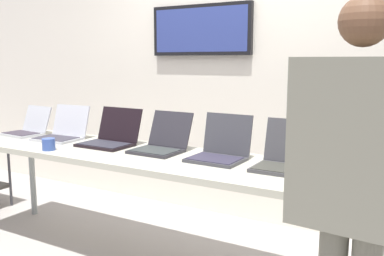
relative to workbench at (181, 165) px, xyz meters
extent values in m
cube|color=silver|center=(0.00, 1.13, 0.59)|extent=(8.00, 0.06, 2.65)
cube|color=black|center=(-0.45, 1.08, 0.92)|extent=(0.96, 0.05, 0.44)
cube|color=navy|center=(-0.45, 1.06, 0.92)|extent=(0.90, 0.02, 0.38)
cube|color=#ABAA96|center=(0.00, 0.00, 0.03)|extent=(3.66, 0.70, 0.04)
cylinder|color=gray|center=(-1.73, 0.25, -0.36)|extent=(0.05, 0.05, 0.74)
cube|color=#ADB0B8|center=(-1.57, 0.04, 0.06)|extent=(0.33, 0.25, 0.02)
cube|color=#332D36|center=(-1.57, 0.03, 0.07)|extent=(0.30, 0.20, 0.00)
cube|color=#ADB0B8|center=(-1.55, 0.19, 0.17)|extent=(0.32, 0.11, 0.21)
cube|color=white|center=(-1.55, 0.20, 0.17)|extent=(0.29, 0.09, 0.18)
cube|color=#AFB1BB|center=(-1.15, 0.03, 0.06)|extent=(0.35, 0.27, 0.02)
cube|color=#302E37|center=(-1.15, 0.02, 0.07)|extent=(0.32, 0.22, 0.00)
cube|color=#AFB1BB|center=(-1.16, 0.19, 0.18)|extent=(0.34, 0.10, 0.24)
cube|color=#AEC8EF|center=(-1.16, 0.20, 0.18)|extent=(0.31, 0.08, 0.21)
cube|color=black|center=(-0.67, 0.04, 0.06)|extent=(0.38, 0.26, 0.02)
cube|color=#262630|center=(-0.67, 0.03, 0.07)|extent=(0.35, 0.21, 0.00)
cube|color=black|center=(-0.67, 0.21, 0.19)|extent=(0.37, 0.09, 0.24)
cube|color=#235137|center=(-0.67, 0.21, 0.19)|extent=(0.35, 0.08, 0.21)
cube|color=#27252B|center=(-0.23, 0.05, 0.06)|extent=(0.33, 0.27, 0.02)
cube|color=#2B3030|center=(-0.23, 0.04, 0.07)|extent=(0.30, 0.21, 0.00)
cube|color=#27252B|center=(-0.22, 0.22, 0.18)|extent=(0.32, 0.11, 0.24)
cube|color=#304B81|center=(-0.22, 0.23, 0.18)|extent=(0.30, 0.09, 0.21)
cube|color=#36363C|center=(0.23, 0.04, 0.06)|extent=(0.33, 0.27, 0.02)
cube|color=#2A2738|center=(0.23, 0.02, 0.07)|extent=(0.31, 0.22, 0.00)
cube|color=#36363C|center=(0.23, 0.20, 0.19)|extent=(0.33, 0.07, 0.26)
cube|color=white|center=(0.23, 0.20, 0.19)|extent=(0.30, 0.06, 0.23)
cube|color=#39393D|center=(0.66, 0.02, 0.06)|extent=(0.34, 0.26, 0.02)
cube|color=#32332D|center=(0.66, 0.01, 0.07)|extent=(0.31, 0.21, 0.00)
cube|color=#39393D|center=(0.66, 0.18, 0.19)|extent=(0.34, 0.07, 0.25)
cube|color=silver|center=(0.66, 0.19, 0.19)|extent=(0.31, 0.06, 0.22)
cube|color=#1E1E2B|center=(1.10, 0.04, 0.06)|extent=(0.37, 0.26, 0.02)
cube|color=#2E2E34|center=(1.10, 0.03, 0.07)|extent=(0.34, 0.21, 0.00)
cube|color=#1E1E2B|center=(1.11, 0.20, 0.18)|extent=(0.36, 0.11, 0.22)
cube|color=white|center=(1.11, 0.20, 0.17)|extent=(0.33, 0.09, 0.19)
cube|color=slate|center=(1.14, -0.63, 0.36)|extent=(0.46, 0.30, 0.62)
sphere|color=brown|center=(1.14, -0.63, 0.80)|extent=(0.18, 0.18, 0.18)
cylinder|color=slate|center=(1.00, -0.33, 0.10)|extent=(0.10, 0.33, 0.07)
cylinder|color=#35509D|center=(-0.92, -0.25, 0.09)|extent=(0.09, 0.09, 0.08)
cylinder|color=#333338|center=(-2.10, 0.29, -0.44)|extent=(0.02, 0.02, 0.58)
camera|label=1|loc=(1.37, -2.23, 0.66)|focal=39.56mm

